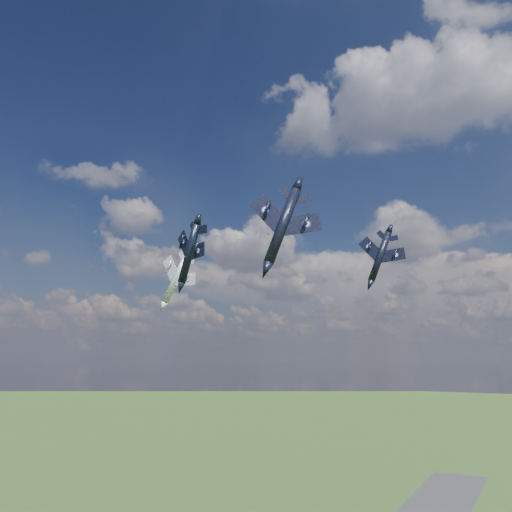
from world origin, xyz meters
The scene contains 4 objects.
jet_lead_navy centered at (-6.36, 4.97, 82.23)m, with size 10.94×15.25×3.16m, color black, non-canonical shape.
jet_right_navy centered at (16.92, -3.85, 82.14)m, with size 11.33×15.80×3.27m, color black, non-canonical shape.
jet_high_navy centered at (20.22, 34.35, 84.15)m, with size 10.48×14.61×3.02m, color black, non-canonical shape.
jet_left_silver centered at (-20.18, 18.63, 80.61)m, with size 11.55×16.10×3.33m, color #B5B8C0, non-canonical shape.
Camera 1 is at (47.73, -65.69, 63.42)m, focal length 35.00 mm.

